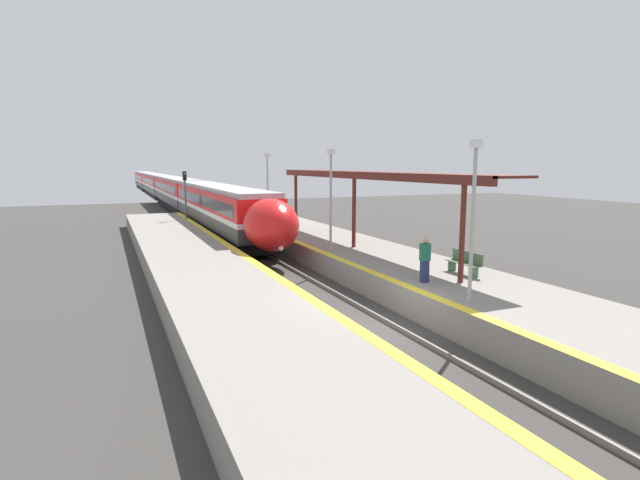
{
  "coord_description": "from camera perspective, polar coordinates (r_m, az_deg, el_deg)",
  "views": [
    {
      "loc": [
        -7.71,
        -13.63,
        5.29
      ],
      "look_at": [
        0.59,
        5.67,
        2.1
      ],
      "focal_mm": 28.0,
      "sensor_mm": 36.0,
      "label": 1
    }
  ],
  "objects": [
    {
      "name": "lamppost_near",
      "position": [
        15.82,
        17.1,
        3.28
      ],
      "size": [
        0.36,
        0.2,
        4.98
      ],
      "color": "#9E9EA3",
      "rests_on": "platform_right"
    },
    {
      "name": "train",
      "position": [
        71.55,
        -17.15,
        5.73
      ],
      "size": [
        2.84,
        97.54,
        3.75
      ],
      "color": "black",
      "rests_on": "ground_plane"
    },
    {
      "name": "lamppost_mid",
      "position": [
        24.66,
        1.24,
        5.44
      ],
      "size": [
        0.36,
        0.2,
        4.98
      ],
      "color": "#9E9EA3",
      "rests_on": "platform_right"
    },
    {
      "name": "railway_signal",
      "position": [
        40.28,
        -15.13,
        4.92
      ],
      "size": [
        0.28,
        0.28,
        4.77
      ],
      "color": "#59595E",
      "rests_on": "ground_plane"
    },
    {
      "name": "platform_right",
      "position": [
        18.71,
        17.37,
        -6.54
      ],
      "size": [
        5.02,
        64.0,
        1.05
      ],
      "color": "gray",
      "rests_on": "ground_plane"
    },
    {
      "name": "station_canopy",
      "position": [
        25.91,
        5.1,
        7.28
      ],
      "size": [
        2.02,
        20.06,
        3.88
      ],
      "color": "#511E19",
      "rests_on": "platform_right"
    },
    {
      "name": "rail_left",
      "position": [
        16.18,
        3.73,
        -10.2
      ],
      "size": [
        0.08,
        90.0,
        0.15
      ],
      "primitive_type": "cube",
      "color": "slate",
      "rests_on": "ground_plane"
    },
    {
      "name": "platform_left",
      "position": [
        14.92,
        -7.53,
        -10.08
      ],
      "size": [
        4.52,
        64.0,
        1.05
      ],
      "color": "gray",
      "rests_on": "ground_plane"
    },
    {
      "name": "platform_bench",
      "position": [
        20.3,
        16.22,
        -2.4
      ],
      "size": [
        0.44,
        1.76,
        0.89
      ],
      "color": "#4C6B4C",
      "rests_on": "platform_right"
    },
    {
      "name": "lamppost_far",
      "position": [
        34.4,
        -6.01,
        6.3
      ],
      "size": [
        0.36,
        0.2,
        4.98
      ],
      "color": "#9E9EA3",
      "rests_on": "platform_right"
    },
    {
      "name": "ground_plane",
      "position": [
        16.52,
        5.99,
        -10.09
      ],
      "size": [
        120.0,
        120.0,
        0.0
      ],
      "primitive_type": "plane",
      "color": "#383533"
    },
    {
      "name": "person_waiting",
      "position": [
        18.42,
        11.9,
        -2.16
      ],
      "size": [
        0.36,
        0.22,
        1.66
      ],
      "color": "navy",
      "rests_on": "platform_right"
    },
    {
      "name": "rail_right",
      "position": [
        16.85,
        8.16,
        -9.5
      ],
      "size": [
        0.08,
        90.0,
        0.15
      ],
      "primitive_type": "cube",
      "color": "slate",
      "rests_on": "ground_plane"
    }
  ]
}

